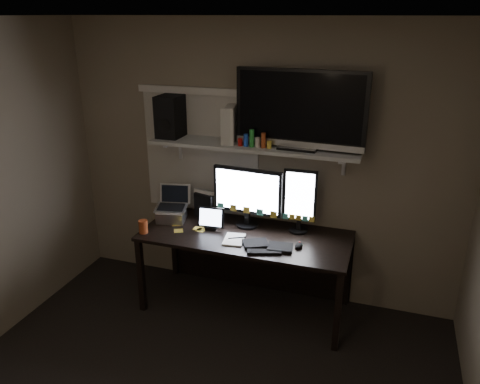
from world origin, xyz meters
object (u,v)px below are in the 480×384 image
at_px(laptop, 171,205).
at_px(game_console, 231,124).
at_px(tablet, 211,218).
at_px(speaker, 170,116).
at_px(desk, 250,246).
at_px(tv, 300,110).
at_px(monitor_landscape, 247,197).
at_px(monitor_portrait, 300,201).
at_px(mouse, 299,245).
at_px(cup, 143,227).
at_px(keyboard, 268,246).

relative_size(laptop, game_console, 1.02).
height_order(tablet, speaker, speaker).
xyz_separation_m(desk, tv, (0.39, 0.07, 1.25)).
distance_m(tablet, tv, 1.21).
relative_size(monitor_landscape, monitor_portrait, 1.10).
distance_m(mouse, laptop, 1.23).
xyz_separation_m(desk, tablet, (-0.32, -0.11, 0.28)).
relative_size(cup, tv, 0.11).
height_order(tv, game_console, tv).
distance_m(desk, tablet, 0.44).
relative_size(monitor_portrait, keyboard, 1.37).
bearing_deg(mouse, speaker, 169.00).
bearing_deg(monitor_landscape, monitor_portrait, 7.59).
bearing_deg(game_console, monitor_portrait, -13.08).
xyz_separation_m(monitor_portrait, speaker, (-1.19, 0.02, 0.65)).
xyz_separation_m(cup, game_console, (0.65, 0.47, 0.85)).
height_order(laptop, game_console, game_console).
relative_size(monitor_landscape, keyboard, 1.51).
relative_size(tablet, tv, 0.22).
bearing_deg(monitor_portrait, monitor_landscape, -177.56).
distance_m(monitor_portrait, tablet, 0.79).
height_order(cup, speaker, speaker).
bearing_deg(speaker, tv, -0.86).
xyz_separation_m(keyboard, speaker, (-1.02, 0.39, 0.92)).
height_order(monitor_landscape, game_console, game_console).
bearing_deg(cup, monitor_portrait, 19.56).
bearing_deg(game_console, tv, -14.55).
relative_size(keyboard, speaker, 1.14).
relative_size(desk, tv, 1.70).
xyz_separation_m(desk, speaker, (-0.77, 0.10, 1.11)).
bearing_deg(keyboard, mouse, -0.15).
height_order(keyboard, mouse, mouse).
xyz_separation_m(tv, game_console, (-0.60, 0.03, -0.16)).
distance_m(keyboard, mouse, 0.25).
height_order(mouse, tv, tv).
bearing_deg(mouse, tablet, 175.98).
xyz_separation_m(monitor_landscape, game_console, (-0.17, 0.05, 0.63)).
height_order(keyboard, tablet, tablet).
xyz_separation_m(tablet, speaker, (-0.45, 0.21, 0.83)).
height_order(monitor_landscape, tv, tv).
bearing_deg(monitor_portrait, keyboard, -116.68).
height_order(laptop, cup, laptop).
distance_m(cup, tv, 1.66).
height_order(desk, mouse, mouse).
height_order(desk, cup, cup).
relative_size(desk, cup, 15.66).
bearing_deg(tv, speaker, -178.36).
distance_m(monitor_landscape, monitor_portrait, 0.46).
bearing_deg(laptop, speaker, 92.38).
bearing_deg(tablet, cup, -159.13).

